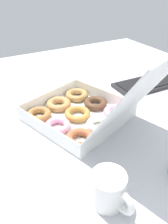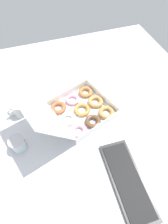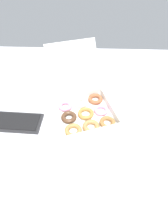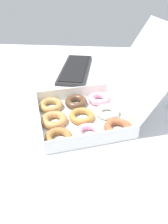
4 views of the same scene
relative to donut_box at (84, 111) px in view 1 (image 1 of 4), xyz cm
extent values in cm
cube|color=silver|center=(-3.15, -0.72, -4.96)|extent=(180.00, 180.00, 2.00)
cube|color=white|center=(1.20, -2.66, -3.76)|extent=(43.13, 43.13, 0.40)
cube|color=white|center=(-14.55, -8.22, -0.74)|extent=(11.63, 32.02, 5.63)
cube|color=white|center=(16.96, 2.90, -0.74)|extent=(11.63, 32.02, 5.63)
cube|color=white|center=(6.76, -18.41, -0.74)|extent=(31.26, 11.36, 5.63)
cube|color=white|center=(-4.35, 13.09, -0.74)|extent=(31.26, 11.36, 5.63)
cube|color=white|center=(-7.34, 21.56, 16.52)|extent=(37.84, 28.14, 29.10)
torus|color=#A87D44|center=(-5.63, -16.72, -2.17)|extent=(13.50, 13.50, 2.83)
torus|color=#B4804A|center=(4.98, -13.24, -2.17)|extent=(14.09, 14.09, 3.00)
torus|color=#9D6A38|center=(15.10, -9.64, -2.17)|extent=(12.90, 12.90, 2.71)
torus|color=#533624|center=(-9.29, -6.20, -2.17)|extent=(13.97, 13.97, 2.91)
torus|color=#B37C3A|center=(1.37, -2.63, -2.17)|extent=(14.43, 14.43, 2.53)
torus|color=pink|center=(11.51, 0.85, -2.17)|extent=(13.58, 13.58, 2.52)
torus|color=pink|center=(-12.75, 3.86, -2.17)|extent=(12.80, 12.80, 2.88)
torus|color=silver|center=(-2.60, 7.79, -2.17)|extent=(14.19, 14.19, 2.62)
torus|color=#9A5635|center=(7.69, 11.54, -2.17)|extent=(14.67, 14.67, 2.84)
cube|color=#242425|center=(-47.20, -10.85, -3.06)|extent=(42.52, 16.88, 1.80)
cube|color=black|center=(-47.20, -10.85, -1.96)|extent=(39.08, 14.30, 0.40)
cylinder|color=white|center=(12.29, 34.92, 0.74)|extent=(8.84, 8.84, 9.41)
torus|color=white|center=(11.32, 39.56, 0.74)|extent=(2.96, 7.04, 6.86)
cylinder|color=black|center=(12.29, 34.92, 3.75)|extent=(7.78, 7.78, 0.56)
camera|label=1|loc=(34.32, 62.57, 46.22)|focal=35.00mm
camera|label=2|loc=(-62.21, 16.89, 88.40)|focal=28.00mm
camera|label=3|loc=(3.39, -79.39, 81.39)|focal=28.00mm
camera|label=4|loc=(73.01, 4.40, 49.06)|focal=35.00mm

